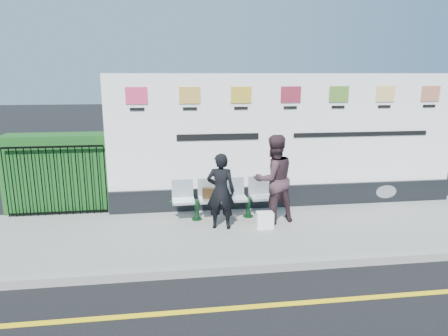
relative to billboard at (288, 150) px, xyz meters
The scene contains 12 objects.
ground 4.13m from the billboard, 97.40° to the right, with size 80.00×80.00×0.00m, color black.
pavement 1.98m from the billboard, 110.32° to the right, with size 14.00×3.00×0.12m, color gray.
kerb 3.19m from the billboard, 99.95° to the right, with size 14.00×0.18×0.14m, color gray.
yellow_line 4.13m from the billboard, 97.40° to the right, with size 14.00×0.10×0.01m, color yellow.
billboard is the anchor object (origin of this frame).
hedge 5.11m from the billboard, behind, with size 2.35×0.70×1.70m, color #174D19.
railing 5.10m from the billboard, behind, with size 2.05×0.06×1.54m, color black, non-canonical shape.
bench 2.02m from the billboard, 156.80° to the right, with size 2.11×0.55×0.45m, color silver, non-canonical shape.
woman_left 2.15m from the billboard, 144.22° to the right, with size 0.55×0.36×1.52m, color black.
woman_right 1.22m from the billboard, 119.92° to the right, with size 0.88×0.69×1.82m, color #3D272E.
handbag_brown 2.11m from the billboard, 159.77° to the right, with size 0.29×0.12×0.23m, color black.
carrier_bag_white 1.95m from the billboard, 121.44° to the right, with size 0.33×0.20×0.33m, color white.
Camera 1 is at (-2.13, -4.77, 3.09)m, focal length 32.00 mm.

